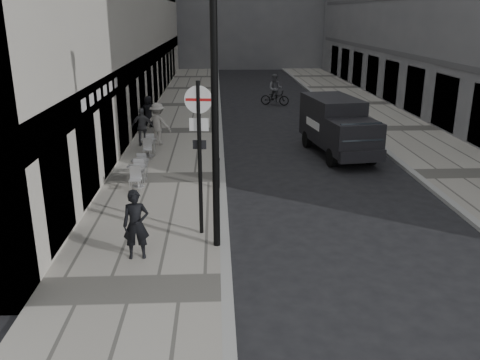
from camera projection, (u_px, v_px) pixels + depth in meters
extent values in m
cube|color=#9B978C|center=(180.00, 132.00, 25.16)|extent=(4.00, 60.00, 0.12)
cube|color=#9B978C|center=(398.00, 129.00, 25.66)|extent=(4.00, 60.00, 0.12)
imported|color=black|center=(136.00, 225.00, 11.74)|extent=(0.64, 0.45, 1.67)
cylinder|color=black|center=(200.00, 160.00, 12.75)|extent=(0.10, 0.10, 3.96)
cylinder|color=white|center=(198.00, 100.00, 12.28)|extent=(0.68, 0.12, 0.68)
cube|color=#B21414|center=(198.00, 100.00, 12.26)|extent=(0.62, 0.09, 0.07)
cube|color=white|center=(199.00, 125.00, 12.50)|extent=(0.47, 0.09, 0.32)
cylinder|color=black|center=(215.00, 120.00, 11.66)|extent=(0.17, 0.17, 6.31)
cylinder|color=black|center=(218.00, 174.00, 16.66)|extent=(0.13, 0.13, 0.98)
cylinder|color=black|center=(217.00, 136.00, 22.05)|extent=(0.12, 0.12, 0.88)
cylinder|color=black|center=(332.00, 158.00, 19.44)|extent=(0.35, 0.75, 0.72)
cylinder|color=black|center=(371.00, 156.00, 19.72)|extent=(0.35, 0.75, 0.72)
cylinder|color=black|center=(307.00, 139.00, 22.31)|extent=(0.35, 0.75, 0.72)
cylinder|color=black|center=(341.00, 138.00, 22.59)|extent=(0.35, 0.75, 0.72)
cube|color=black|center=(332.00, 118.00, 21.45)|extent=(2.24, 3.48, 1.81)
cube|color=black|center=(354.00, 138.00, 19.25)|extent=(2.02, 1.86, 1.27)
cube|color=#1E2328|center=(362.00, 132.00, 18.51)|extent=(1.61, 0.53, 0.67)
imported|color=black|center=(275.00, 98.00, 32.72)|extent=(1.94, 1.17, 0.96)
imported|color=#5B5B60|center=(275.00, 88.00, 32.54)|extent=(1.05, 0.93, 1.82)
imported|color=#56555A|center=(143.00, 127.00, 21.96)|extent=(0.99, 0.44, 1.66)
imported|color=#AFA9A2|center=(158.00, 124.00, 22.13)|extent=(1.35, 1.06, 1.84)
imported|color=black|center=(149.00, 111.00, 25.69)|extent=(0.81, 0.56, 1.58)
cylinder|color=silver|center=(150.00, 156.00, 20.57)|extent=(0.40, 0.40, 0.03)
cylinder|color=silver|center=(149.00, 148.00, 20.47)|extent=(0.06, 0.06, 0.68)
cylinder|color=silver|center=(149.00, 140.00, 20.36)|extent=(0.64, 0.64, 0.03)
cylinder|color=#A9A9AC|center=(141.00, 178.00, 17.72)|extent=(0.40, 0.40, 0.03)
cylinder|color=#A9A9AC|center=(141.00, 169.00, 17.62)|extent=(0.05, 0.05, 0.67)
cylinder|color=#A9A9AC|center=(140.00, 160.00, 17.52)|extent=(0.63, 0.63, 0.03)
cylinder|color=silver|center=(138.00, 186.00, 16.90)|extent=(0.42, 0.42, 0.03)
cylinder|color=silver|center=(138.00, 176.00, 16.79)|extent=(0.06, 0.06, 0.70)
cylinder|color=silver|center=(137.00, 166.00, 16.68)|extent=(0.66, 0.66, 0.03)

